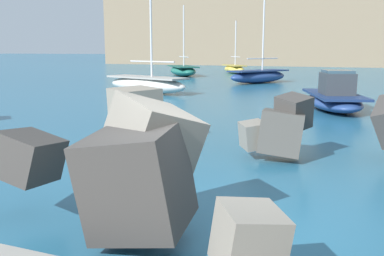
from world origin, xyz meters
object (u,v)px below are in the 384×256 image
object	(u,v)px
boat_near_centre	(334,98)
mooring_buoy_outer	(149,79)
boat_near_left	(183,70)
boat_mid_right	(147,84)
boat_near_right	(258,76)
boat_mid_centre	(234,69)
mooring_buoy_middle	(350,79)

from	to	relation	value
boat_near_centre	mooring_buoy_outer	world-z (taller)	boat_near_centre
boat_near_left	boat_mid_right	size ratio (longest dim) A/B	0.82
boat_near_right	mooring_buoy_outer	bearing A→B (deg)	-166.58
boat_mid_centre	boat_mid_right	bearing A→B (deg)	-87.50
boat_near_centre	boat_mid_right	size ratio (longest dim) A/B	0.65
boat_near_right	mooring_buoy_middle	size ratio (longest dim) A/B	16.90
boat_mid_centre	mooring_buoy_middle	xyz separation A→B (m)	(12.12, -8.66, -0.29)
boat_near_left	boat_mid_centre	distance (m)	7.10
mooring_buoy_middle	boat_mid_right	bearing A→B (deg)	-129.02
boat_near_centre	mooring_buoy_outer	bearing A→B (deg)	142.41
boat_mid_centre	boat_mid_right	world-z (taller)	boat_mid_right
boat_mid_right	mooring_buoy_middle	world-z (taller)	boat_mid_right
boat_near_right	boat_mid_centre	xyz separation A→B (m)	(-5.49, 12.37, -0.05)
boat_near_centre	boat_mid_centre	xyz separation A→B (m)	(-11.84, 25.82, -0.03)
boat_near_right	boat_mid_right	world-z (taller)	boat_mid_right
boat_near_left	boat_mid_centre	xyz separation A→B (m)	(3.47, 6.20, -0.03)
mooring_buoy_middle	mooring_buoy_outer	distance (m)	16.17
boat_near_left	boat_mid_centre	size ratio (longest dim) A/B	1.20
boat_near_right	mooring_buoy_outer	distance (m)	8.73
boat_mid_right	boat_near_centre	bearing A→B (deg)	-17.43
mooring_buoy_outer	boat_near_centre	bearing A→B (deg)	-37.59
boat_near_left	boat_near_right	xyz separation A→B (m)	(8.96, -6.17, 0.02)
boat_near_right	boat_mid_right	xyz separation A→B (m)	(-4.51, -10.03, 0.00)
mooring_buoy_outer	mooring_buoy_middle	bearing A→B (deg)	20.79
boat_mid_right	boat_near_right	bearing A→B (deg)	65.80
boat_near_left	boat_near_right	world-z (taller)	boat_near_right
boat_near_centre	boat_near_right	xyz separation A→B (m)	(-6.35, 13.44, 0.03)
boat_near_centre	mooring_buoy_middle	xyz separation A→B (m)	(0.28, 17.16, -0.32)
boat_near_centre	boat_mid_centre	size ratio (longest dim) A/B	0.96
boat_near_right	boat_mid_right	size ratio (longest dim) A/B	0.91
boat_near_left	boat_near_centre	xyz separation A→B (m)	(15.31, -19.62, -0.00)
boat_mid_centre	boat_near_centre	bearing A→B (deg)	-65.36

